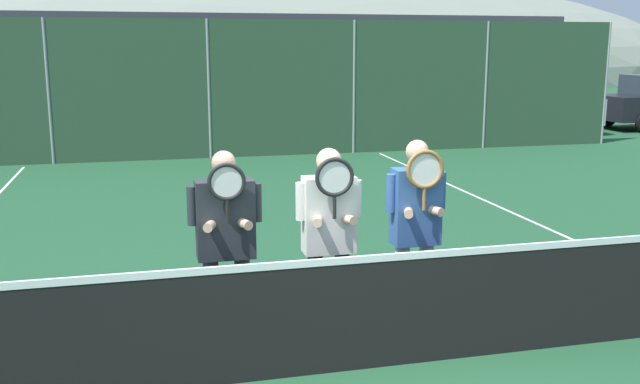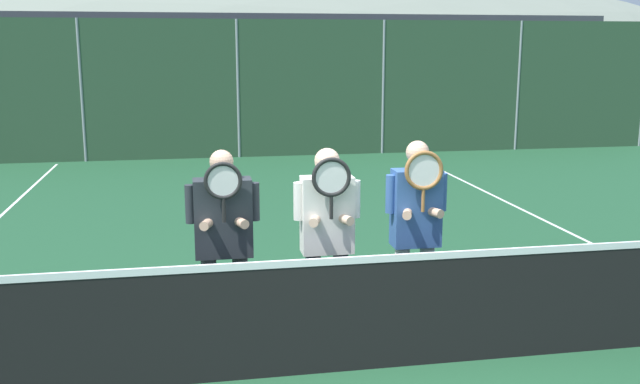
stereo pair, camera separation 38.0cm
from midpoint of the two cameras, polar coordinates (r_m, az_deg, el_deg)
ground_plane at (r=5.86m, az=0.40°, el=-14.10°), size 120.00×120.00×0.00m
hill_distant at (r=60.21m, az=-12.95°, el=8.92°), size 93.81×52.12×18.24m
clubhouse_building at (r=23.31m, az=-6.97°, el=9.57°), size 19.72×5.50×3.44m
fence_back at (r=16.51m, az=-9.54°, el=8.08°), size 20.65×0.06×3.13m
tennis_net at (r=5.66m, az=0.41°, el=-9.65°), size 10.76×0.09×1.04m
court_line_right_sideline at (r=10.03m, az=18.61°, el=-3.66°), size 0.05×16.00×0.01m
player_leftmost at (r=5.93m, az=-9.38°, el=-3.46°), size 0.61×0.34×1.72m
player_center_left at (r=6.01m, az=-1.08°, el=-3.03°), size 0.57×0.34×1.71m
player_center_right at (r=6.21m, az=5.94°, el=-2.49°), size 0.54×0.34×1.76m
car_left_of_center at (r=18.83m, az=-15.42°, el=6.12°), size 4.30×2.04×1.69m
car_center at (r=19.66m, az=0.17°, el=6.86°), size 4.46×1.95×1.78m
car_right_of_center at (r=21.34m, az=14.92°, el=6.72°), size 4.74×1.94×1.66m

